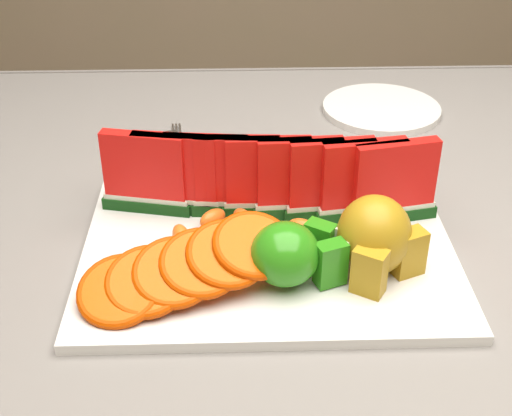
# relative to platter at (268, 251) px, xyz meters

# --- Properties ---
(table) EXTENTS (1.40, 0.90, 0.75)m
(table) POSITION_rel_platter_xyz_m (0.06, 0.04, -0.11)
(table) COLOR #51301A
(table) RESTS_ON ground
(tablecloth) EXTENTS (1.53, 1.03, 0.20)m
(tablecloth) POSITION_rel_platter_xyz_m (0.06, 0.04, -0.05)
(tablecloth) COLOR gray
(tablecloth) RESTS_ON table
(platter) EXTENTS (0.40, 0.30, 0.01)m
(platter) POSITION_rel_platter_xyz_m (0.00, 0.00, 0.00)
(platter) COLOR silver
(platter) RESTS_ON tablecloth
(apple_cluster) EXTENTS (0.10, 0.08, 0.06)m
(apple_cluster) POSITION_rel_platter_xyz_m (0.02, -0.06, 0.04)
(apple_cluster) COLOR #1D831C
(apple_cluster) RESTS_ON platter
(pear_cluster) EXTENTS (0.10, 0.10, 0.08)m
(pear_cluster) POSITION_rel_platter_xyz_m (0.11, -0.04, 0.04)
(pear_cluster) COLOR #9B5910
(pear_cluster) RESTS_ON platter
(side_plate) EXTENTS (0.21, 0.21, 0.01)m
(side_plate) POSITION_rel_platter_xyz_m (0.19, 0.37, -0.00)
(side_plate) COLOR silver
(side_plate) RESTS_ON tablecloth
(fork) EXTENTS (0.03, 0.20, 0.00)m
(fork) POSITION_rel_platter_xyz_m (-0.12, 0.23, -0.00)
(fork) COLOR silver
(fork) RESTS_ON tablecloth
(watermelon_row) EXTENTS (0.39, 0.07, 0.10)m
(watermelon_row) POSITION_rel_platter_xyz_m (0.00, 0.06, 0.05)
(watermelon_row) COLOR #083D0D
(watermelon_row) RESTS_ON platter
(orange_fan_front) EXTENTS (0.23, 0.14, 0.06)m
(orange_fan_front) POSITION_rel_platter_xyz_m (-0.08, -0.07, 0.03)
(orange_fan_front) COLOR #DC5D10
(orange_fan_front) RESTS_ON platter
(orange_fan_back) EXTENTS (0.34, 0.11, 0.05)m
(orange_fan_back) POSITION_rel_platter_xyz_m (0.01, 0.12, 0.03)
(orange_fan_back) COLOR #DC5D10
(orange_fan_back) RESTS_ON platter
(tangerine_segments) EXTENTS (0.16, 0.07, 0.02)m
(tangerine_segments) POSITION_rel_platter_xyz_m (-0.02, 0.02, 0.02)
(tangerine_segments) COLOR #FC430F
(tangerine_segments) RESTS_ON platter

